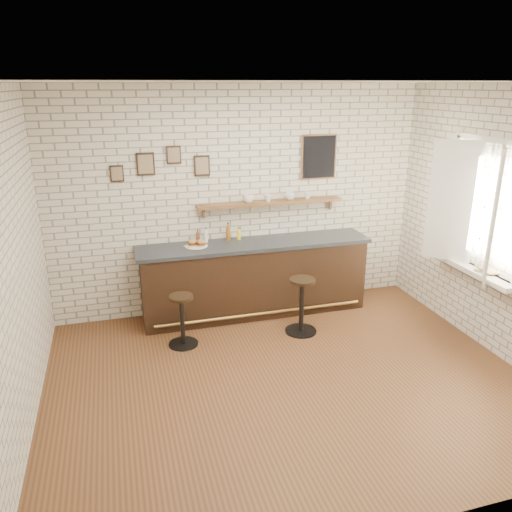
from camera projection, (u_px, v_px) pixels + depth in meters
The scene contains 21 objects.
ground at pixel (288, 379), 5.32m from camera, with size 5.00×5.00×0.00m, color brown.
bar_counter at pixel (255, 278), 6.73m from camera, with size 3.10×0.65×1.01m.
sandwich_plate at pixel (196, 246), 6.39m from camera, with size 0.28×0.28×0.01m, color white.
ciabatta_sandwich at pixel (197, 243), 6.38m from camera, with size 0.25×0.18×0.07m.
potato_chips at pixel (195, 246), 6.39m from camera, with size 0.25×0.18×0.00m.
bitters_bottle_brown at pixel (198, 238), 6.52m from camera, with size 0.05×0.05×0.18m.
bitters_bottle_white at pixel (206, 236), 6.54m from camera, with size 0.05×0.05×0.20m.
bitters_bottle_amber at pixel (228, 233), 6.62m from camera, with size 0.06×0.06×0.24m.
condiment_bottle_yellow at pixel (239, 234), 6.66m from camera, with size 0.05×0.05×0.17m.
bar_stool_left at pixel (182, 319), 5.92m from camera, with size 0.37×0.37×0.64m.
bar_stool_right at pixel (302, 304), 6.22m from camera, with size 0.40×0.40×0.72m.
wall_shelf at pixel (271, 203), 6.67m from camera, with size 2.00×0.18×0.18m.
shelf_cup_a at pixel (249, 199), 6.56m from camera, with size 0.14×0.14×0.11m, color white.
shelf_cup_b at pixel (268, 198), 6.63m from camera, with size 0.10×0.10×0.09m, color white.
shelf_cup_c at pixel (290, 196), 6.71m from camera, with size 0.13×0.13×0.10m, color white.
shelf_cup_d at pixel (308, 196), 6.78m from camera, with size 0.10×0.10×0.09m, color white.
back_wall_decor at pixel (257, 160), 6.51m from camera, with size 2.96×0.02×0.56m.
window_sill at pixel (471, 269), 5.92m from camera, with size 0.20×1.35×0.06m.
casement_window at pixel (477, 208), 5.67m from camera, with size 0.40×1.30×1.56m.
book_lower at pixel (482, 272), 5.72m from camera, with size 0.15×0.21×0.02m, color tan.
book_upper at pixel (483, 271), 5.70m from camera, with size 0.17×0.23×0.02m, color tan.
Camera 1 is at (-1.59, -4.32, 2.99)m, focal length 35.00 mm.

